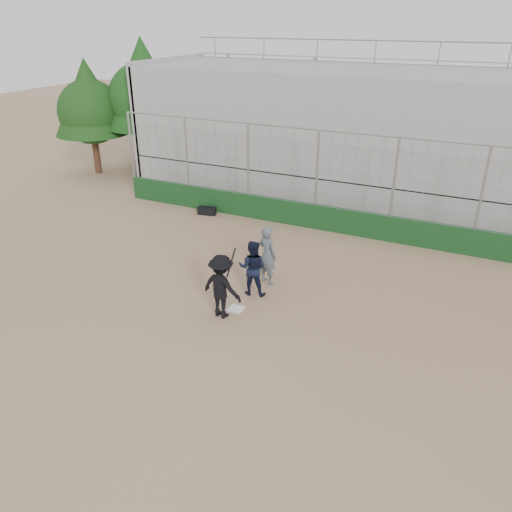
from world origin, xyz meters
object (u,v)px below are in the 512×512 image
at_px(batter_at_plate, 221,286).
at_px(catcher_crouched, 252,277).
at_px(equipment_bag, 207,211).
at_px(umpire, 267,258).

xyz_separation_m(batter_at_plate, catcher_crouched, (0.26, 1.48, -0.35)).
bearing_deg(catcher_crouched, equipment_bag, 131.59).
xyz_separation_m(catcher_crouched, umpire, (0.09, 0.91, 0.28)).
bearing_deg(umpire, equipment_bag, -21.96).
relative_size(catcher_crouched, umpire, 0.69).
bearing_deg(batter_at_plate, umpire, 81.59).
height_order(umpire, equipment_bag, umpire).
distance_m(catcher_crouched, equipment_bag, 7.28).
bearing_deg(umpire, batter_at_plate, 102.24).
relative_size(catcher_crouched, equipment_bag, 1.47).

